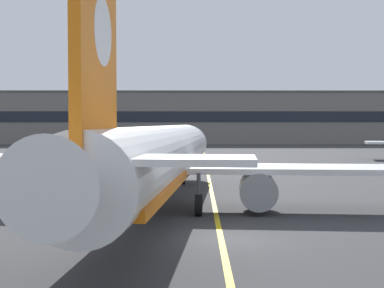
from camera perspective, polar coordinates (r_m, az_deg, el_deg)
name	(u,v)px	position (r m, az deg, el deg)	size (l,w,h in m)	color
ground_plane	(231,240)	(26.29, 4.13, -10.04)	(400.00, 400.00, 0.00)	#353538
taxiway_centreline	(208,177)	(55.93, 1.75, -3.49)	(0.30, 180.00, 0.01)	yellow
airliner_foreground	(160,158)	(34.42, -3.40, -1.46)	(32.30, 41.52, 11.65)	white
safety_cone_by_nose_gear	(168,181)	(49.65, -2.57, -3.92)	(0.44, 0.44, 0.55)	orange
terminal_building	(169,118)	(145.63, -2.47, 2.79)	(163.59, 12.40, 13.94)	slate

